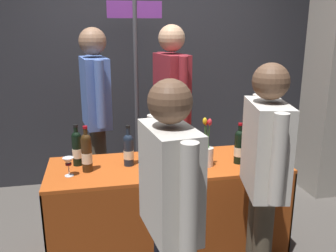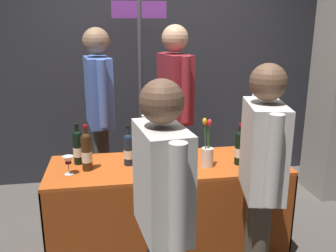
{
  "view_description": "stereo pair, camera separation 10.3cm",
  "coord_description": "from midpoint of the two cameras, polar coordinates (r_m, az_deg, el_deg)",
  "views": [
    {
      "loc": [
        -0.52,
        -2.54,
        1.78
      ],
      "look_at": [
        0.0,
        0.0,
        1.05
      ],
      "focal_mm": 38.84,
      "sensor_mm": 36.0,
      "label": 1
    },
    {
      "loc": [
        -0.41,
        -2.56,
        1.78
      ],
      "look_at": [
        0.0,
        0.0,
        1.05
      ],
      "focal_mm": 38.84,
      "sensor_mm": 36.0,
      "label": 2
    }
  ],
  "objects": [
    {
      "name": "vendor_assistant",
      "position": [
        3.39,
        -9.86,
        3.32
      ],
      "size": [
        0.27,
        0.6,
        1.76
      ],
      "rotation": [
        0.0,
        0.0,
        -1.42
      ],
      "color": "#4C4233",
      "rests_on": "ground_plane"
    },
    {
      "name": "display_bottle_3",
      "position": [
        2.74,
        -5.14,
        -3.57
      ],
      "size": [
        0.08,
        0.08,
        0.31
      ],
      "color": "#192333",
      "rests_on": "tasting_table"
    },
    {
      "name": "tasting_table",
      "position": [
        2.88,
        1.04,
        -10.33
      ],
      "size": [
        1.8,
        0.64,
        0.75
      ],
      "color": "#B74C19",
      "rests_on": "ground_plane"
    },
    {
      "name": "display_bottle_2",
      "position": [
        2.8,
        12.24,
        -3.27
      ],
      "size": [
        0.08,
        0.08,
        0.32
      ],
      "color": "black",
      "rests_on": "tasting_table"
    },
    {
      "name": "back_partition",
      "position": [
        4.18,
        -2.82,
        11.1
      ],
      "size": [
        5.41,
        0.12,
        2.9
      ],
      "primitive_type": "cube",
      "color": "#2D2D33",
      "rests_on": "ground_plane"
    },
    {
      "name": "display_bottle_4",
      "position": [
        2.75,
        1.85,
        -3.16
      ],
      "size": [
        0.08,
        0.08,
        0.32
      ],
      "color": "black",
      "rests_on": "tasting_table"
    },
    {
      "name": "display_bottle_0",
      "position": [
        2.82,
        -12.96,
        -3.16
      ],
      "size": [
        0.07,
        0.07,
        0.32
      ],
      "color": "black",
      "rests_on": "tasting_table"
    },
    {
      "name": "ground_plane",
      "position": [
        3.14,
        0.99,
        -18.79
      ],
      "size": [
        12.0,
        12.0,
        0.0
      ],
      "primitive_type": "plane",
      "color": "#514C47"
    },
    {
      "name": "display_bottle_1",
      "position": [
        3.13,
        15.03,
        -1.5
      ],
      "size": [
        0.07,
        0.07,
        0.31
      ],
      "color": "#192333",
      "rests_on": "tasting_table"
    },
    {
      "name": "vendor_presenter",
      "position": [
        3.44,
        1.92,
        4.0
      ],
      "size": [
        0.29,
        0.6,
        1.78
      ],
      "rotation": [
        0.0,
        0.0,
        -1.38
      ],
      "color": "black",
      "rests_on": "ground_plane"
    },
    {
      "name": "flower_vase",
      "position": [
        2.72,
        7.26,
        -4.2
      ],
      "size": [
        0.09,
        0.09,
        0.38
      ],
      "color": "silver",
      "rests_on": "tasting_table"
    },
    {
      "name": "taster_foreground_right",
      "position": [
        1.84,
        0.71,
        -12.24
      ],
      "size": [
        0.26,
        0.56,
        1.54
      ],
      "rotation": [
        0.0,
        0.0,
        1.71
      ],
      "color": "#2D3347",
      "rests_on": "ground_plane"
    },
    {
      "name": "taster_foreground_left",
      "position": [
        2.3,
        15.76,
        -6.41
      ],
      "size": [
        0.3,
        0.59,
        1.57
      ],
      "rotation": [
        0.0,
        0.0,
        1.36
      ],
      "color": "#4C4233",
      "rests_on": "ground_plane"
    },
    {
      "name": "wine_glass_near_vendor",
      "position": [
        2.65,
        -14.32,
        -5.34
      ],
      "size": [
        0.08,
        0.08,
        0.14
      ],
      "color": "silver",
      "rests_on": "tasting_table"
    },
    {
      "name": "featured_wine_bottle",
      "position": [
        2.68,
        -11.58,
        -3.87
      ],
      "size": [
        0.08,
        0.08,
        0.34
      ],
      "color": "#38230F",
      "rests_on": "tasting_table"
    },
    {
      "name": "booth_signpost",
      "position": [
        3.71,
        -3.54,
        7.38
      ],
      "size": [
        0.53,
        0.04,
        2.03
      ],
      "color": "#47474C",
      "rests_on": "ground_plane"
    }
  ]
}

